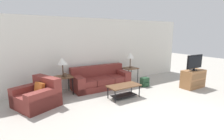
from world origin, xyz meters
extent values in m
plane|color=#B2ADA3|center=(0.00, 0.00, 0.00)|extent=(24.00, 24.00, 0.00)
cube|color=silver|center=(0.00, 4.29, 1.30)|extent=(8.80, 0.06, 2.60)
cube|color=maroon|center=(-0.16, 3.69, 0.11)|extent=(2.16, 0.96, 0.22)
cube|color=maroon|center=(-0.87, 3.69, 0.32)|extent=(0.71, 0.83, 0.20)
cube|color=maroon|center=(-0.16, 3.67, 0.32)|extent=(0.71, 0.83, 0.20)
cube|color=maroon|center=(0.55, 3.66, 0.32)|extent=(0.71, 0.83, 0.20)
cube|color=maroon|center=(-0.15, 4.02, 0.62)|extent=(2.15, 0.31, 0.40)
cube|color=maroon|center=(-1.09, 3.72, 0.29)|extent=(0.30, 0.91, 0.58)
cube|color=maroon|center=(0.77, 3.67, 0.29)|extent=(0.30, 0.91, 0.58)
cube|color=maroon|center=(-2.53, 3.14, 0.20)|extent=(1.32, 1.34, 0.40)
cube|color=maroon|center=(-2.19, 3.28, 0.60)|extent=(0.64, 1.06, 0.40)
cube|color=maroon|center=(-2.68, 3.50, 0.28)|extent=(1.02, 0.63, 0.56)
cube|color=maroon|center=(-2.38, 2.78, 0.28)|extent=(1.02, 0.63, 0.56)
cube|color=orange|center=(-2.42, 3.19, 0.50)|extent=(0.31, 0.39, 0.36)
cube|color=brown|center=(-0.02, 2.42, 0.40)|extent=(1.06, 0.54, 0.04)
cylinder|color=black|center=(-0.49, 2.21, 0.19)|extent=(0.03, 0.03, 0.38)
cylinder|color=black|center=(0.45, 2.21, 0.19)|extent=(0.03, 0.03, 0.38)
cylinder|color=black|center=(-0.49, 2.63, 0.19)|extent=(0.03, 0.03, 0.38)
cylinder|color=black|center=(0.45, 2.63, 0.19)|extent=(0.03, 0.03, 0.38)
cube|color=black|center=(-0.02, 2.42, 0.08)|extent=(0.79, 0.38, 0.02)
cube|color=brown|center=(-1.56, 3.75, 0.61)|extent=(0.56, 0.53, 0.03)
cylinder|color=black|center=(-1.80, 3.52, 0.30)|extent=(0.03, 0.03, 0.59)
cylinder|color=black|center=(-1.32, 3.52, 0.30)|extent=(0.03, 0.03, 0.59)
cylinder|color=black|center=(-1.80, 3.97, 0.30)|extent=(0.03, 0.03, 0.59)
cylinder|color=black|center=(-1.32, 3.97, 0.30)|extent=(0.03, 0.03, 0.59)
cube|color=brown|center=(1.24, 3.75, 0.61)|extent=(0.56, 0.53, 0.03)
cylinder|color=black|center=(1.00, 3.52, 0.30)|extent=(0.03, 0.03, 0.59)
cylinder|color=black|center=(1.48, 3.52, 0.30)|extent=(0.03, 0.03, 0.59)
cylinder|color=black|center=(1.00, 3.97, 0.30)|extent=(0.03, 0.03, 0.59)
cylinder|color=black|center=(1.48, 3.97, 0.30)|extent=(0.03, 0.03, 0.59)
cylinder|color=#472D1E|center=(-1.56, 3.75, 0.63)|extent=(0.14, 0.14, 0.02)
cylinder|color=#472D1E|center=(-1.56, 3.75, 0.84)|extent=(0.04, 0.04, 0.39)
cone|color=white|center=(-1.56, 3.75, 1.14)|extent=(0.33, 0.33, 0.22)
cylinder|color=#472D1E|center=(1.24, 3.75, 0.63)|extent=(0.14, 0.14, 0.02)
cylinder|color=#472D1E|center=(1.24, 3.75, 0.84)|extent=(0.04, 0.04, 0.39)
cone|color=white|center=(1.24, 3.75, 1.14)|extent=(0.33, 0.33, 0.22)
cube|color=#A87042|center=(2.83, 1.91, 0.34)|extent=(0.95, 0.46, 0.68)
cube|color=brown|center=(2.83, 1.67, 0.49)|extent=(0.84, 0.01, 0.19)
cube|color=brown|center=(2.83, 1.67, 0.22)|extent=(0.84, 0.01, 0.19)
cube|color=black|center=(2.83, 1.91, 0.69)|extent=(0.30, 0.20, 0.02)
cube|color=black|center=(2.83, 1.91, 0.72)|extent=(0.06, 0.04, 0.05)
cube|color=black|center=(2.83, 1.91, 1.00)|extent=(0.85, 0.05, 0.51)
cube|color=black|center=(2.83, 1.88, 1.00)|extent=(0.78, 0.01, 0.45)
cube|color=#23472D|center=(1.37, 2.98, 0.18)|extent=(0.31, 0.22, 0.35)
cube|color=#23472D|center=(1.37, 2.85, 0.11)|extent=(0.23, 0.05, 0.14)
cylinder|color=#23472D|center=(1.29, 3.11, 0.19)|extent=(0.02, 0.02, 0.26)
cylinder|color=#23472D|center=(1.45, 3.11, 0.19)|extent=(0.02, 0.02, 0.26)
cube|color=#4C3828|center=(-1.52, 3.67, 0.69)|extent=(0.10, 0.04, 0.13)
camera|label=1|loc=(-3.16, -1.92, 2.04)|focal=28.00mm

